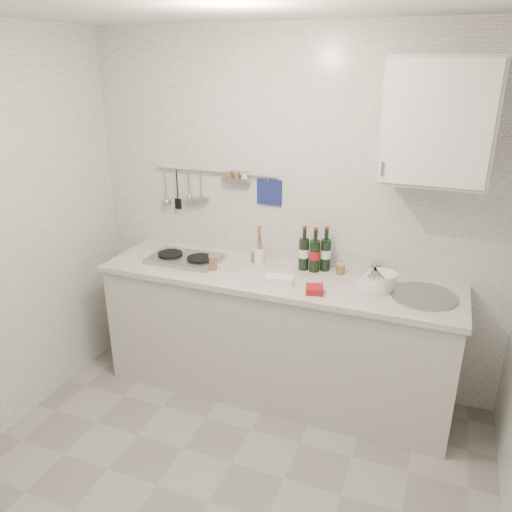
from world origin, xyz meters
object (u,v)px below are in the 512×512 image
Objects in this scene: plate_stack_sink at (378,281)px; wall_cabinet at (438,121)px; wine_bottles at (315,249)px; plate_stack_hob at (180,256)px; utensil_crock at (259,255)px.

wall_cabinet is at bearing 21.54° from plate_stack_sink.
wine_bottles is at bearing 162.40° from plate_stack_sink.
plate_stack_sink is at bearing -0.18° from plate_stack_hob.
wine_bottles is at bearing 175.71° from wall_cabinet.
plate_stack_sink is (1.43, -0.00, 0.04)m from plate_stack_hob.
wall_cabinet is 2.26× the size of wine_bottles.
utensil_crock is at bearing 11.04° from plate_stack_hob.
wine_bottles is at bearing 3.79° from utensil_crock.
wall_cabinet is 2.79× the size of plate_stack_sink.
plate_stack_hob is at bearing -168.96° from utensil_crock.
plate_stack_hob is 0.88× the size of wine_bottles.
plate_stack_sink is 0.86m from utensil_crock.
wall_cabinet reaches higher than plate_stack_sink.
plate_stack_hob is 1.43m from plate_stack_sink.
utensil_crock is (-1.08, 0.03, -0.96)m from wall_cabinet.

